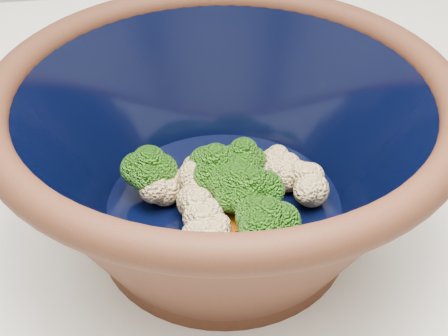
{
  "coord_description": "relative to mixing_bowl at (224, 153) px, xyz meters",
  "views": [
    {
      "loc": [
        0.04,
        -0.32,
        1.28
      ],
      "look_at": [
        0.1,
        0.07,
        0.97
      ],
      "focal_mm": 50.0,
      "sensor_mm": 36.0,
      "label": 1
    }
  ],
  "objects": [
    {
      "name": "mixing_bowl",
      "position": [
        0.0,
        0.0,
        0.0
      ],
      "size": [
        0.44,
        0.44,
        0.16
      ],
      "rotation": [
        0.0,
        0.0,
        0.36
      ],
      "color": "black",
      "rests_on": "counter"
    },
    {
      "name": "vegetable_pile",
      "position": [
        0.0,
        -0.01,
        -0.03
      ],
      "size": [
        0.17,
        0.13,
        0.06
      ],
      "color": "#608442",
      "rests_on": "mixing_bowl"
    }
  ]
}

